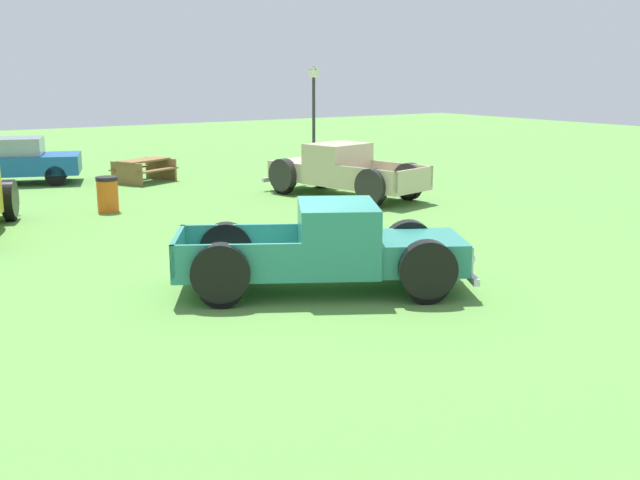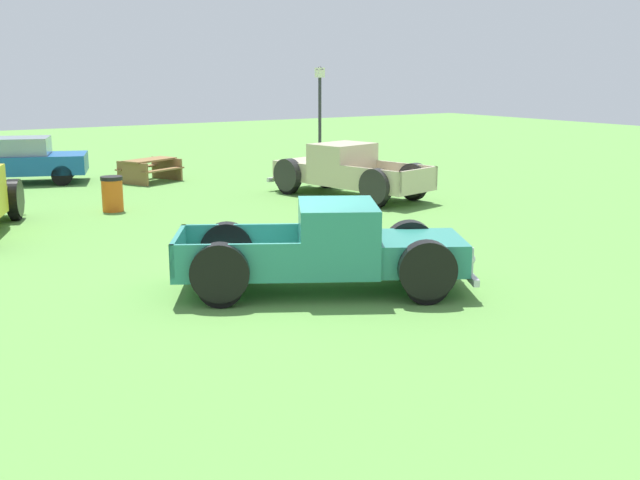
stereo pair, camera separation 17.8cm
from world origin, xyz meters
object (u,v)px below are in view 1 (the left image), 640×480
pickup_truck_behind_right (336,171)px  sedan_distant_a (6,160)px  pickup_truck_foreground (341,249)px  trash_can (108,194)px  picnic_table (144,168)px  lamp_post_near (314,116)px

pickup_truck_behind_right → sedan_distant_a: (-7.80, 8.05, 0.05)m
pickup_truck_foreground → trash_can: pickup_truck_foreground is taller
trash_can → pickup_truck_foreground: bearing=-84.5°
pickup_truck_behind_right → picnic_table: (-3.81, 5.95, -0.27)m
lamp_post_near → picnic_table: (-6.69, 0.29, -1.55)m
pickup_truck_foreground → lamp_post_near: size_ratio=1.34×
pickup_truck_foreground → pickup_truck_behind_right: bearing=55.8°
pickup_truck_behind_right → lamp_post_near: (2.88, 5.66, 1.28)m
pickup_truck_behind_right → sedan_distant_a: 11.20m
picnic_table → trash_can: (-2.83, -4.77, -0.01)m
pickup_truck_foreground → trash_can: size_ratio=5.49×
pickup_truck_foreground → trash_can: 9.65m
lamp_post_near → picnic_table: lamp_post_near is taller
pickup_truck_foreground → trash_can: (-0.93, 9.60, -0.25)m
picnic_table → pickup_truck_behind_right: bearing=-57.3°
pickup_truck_behind_right → pickup_truck_foreground: bearing=-124.2°
picnic_table → trash_can: size_ratio=2.36×
pickup_truck_behind_right → lamp_post_near: 6.47m
sedan_distant_a → picnic_table: 4.51m
trash_can → sedan_distant_a: bearing=99.5°
pickup_truck_behind_right → picnic_table: 7.07m
lamp_post_near → trash_can: bearing=-154.8°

